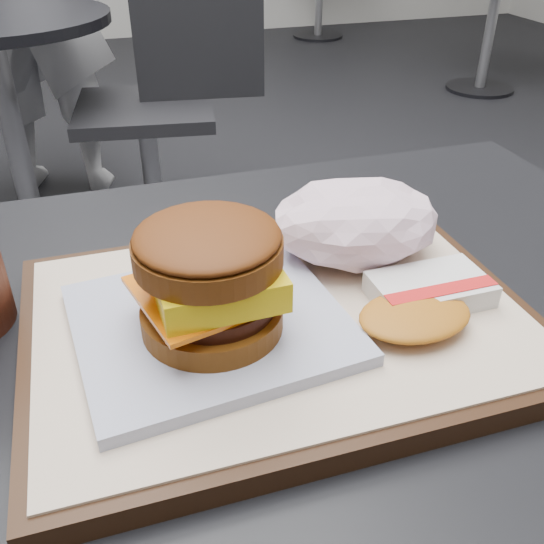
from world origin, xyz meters
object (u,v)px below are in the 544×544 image
at_px(crumpled_wrapper, 357,222).
at_px(neighbor_table, 2,84).
at_px(serving_tray, 279,322).
at_px(customer_table, 281,476).
at_px(hash_brown, 423,301).
at_px(neighbor_chair, 164,92).
at_px(breakfast_sandwich, 210,290).

bearing_deg(crumpled_wrapper, neighbor_table, 105.17).
bearing_deg(serving_tray, customer_table, 57.97).
bearing_deg(hash_brown, neighbor_chair, 88.99).
height_order(serving_tray, crumpled_wrapper, crumpled_wrapper).
relative_size(hash_brown, crumpled_wrapper, 0.83).
xyz_separation_m(customer_table, serving_tray, (-0.01, -0.01, 0.20)).
height_order(hash_brown, crumpled_wrapper, crumpled_wrapper).
bearing_deg(breakfast_sandwich, serving_tray, 12.78).
bearing_deg(crumpled_wrapper, breakfast_sandwich, -153.00).
relative_size(serving_tray, crumpled_wrapper, 2.63).
bearing_deg(customer_table, hash_brown, -23.43).
relative_size(serving_tray, neighbor_chair, 0.43).
bearing_deg(serving_tray, breakfast_sandwich, -167.22).
xyz_separation_m(serving_tray, neighbor_chair, (0.13, 1.57, -0.27)).
relative_size(breakfast_sandwich, hash_brown, 1.71).
bearing_deg(neighbor_table, serving_tray, -78.29).
xyz_separation_m(customer_table, neighbor_chair, (0.13, 1.56, -0.07)).
relative_size(hash_brown, neighbor_chair, 0.14).
bearing_deg(hash_brown, serving_tray, 162.38).
xyz_separation_m(serving_tray, breakfast_sandwich, (-0.05, -0.01, 0.05)).
bearing_deg(neighbor_table, crumpled_wrapper, -74.83).
bearing_deg(breakfast_sandwich, customer_table, 19.87).
distance_m(serving_tray, crumpled_wrapper, 0.12).
relative_size(breakfast_sandwich, neighbor_chair, 0.23).
bearing_deg(hash_brown, neighbor_table, 104.82).
relative_size(serving_tray, breakfast_sandwich, 1.85).
xyz_separation_m(neighbor_table, neighbor_chair, (0.48, -0.09, -0.04)).
bearing_deg(crumpled_wrapper, hash_brown, -81.36).
bearing_deg(neighbor_chair, breakfast_sandwich, -96.70).
height_order(neighbor_table, neighbor_chair, neighbor_chair).
bearing_deg(customer_table, breakfast_sandwich, -160.13).
xyz_separation_m(crumpled_wrapper, neighbor_table, (-0.43, 1.60, -0.27)).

